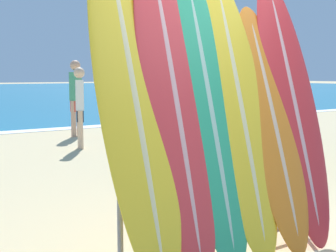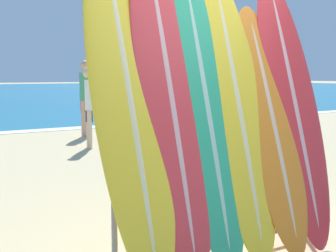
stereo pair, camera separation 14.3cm
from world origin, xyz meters
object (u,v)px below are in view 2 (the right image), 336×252
surfboard_rack (224,195)px  surfboard_slot_2 (207,115)px  surfboard_slot_0 (129,103)px  surfboard_slot_4 (272,127)px  person_near_water (89,104)px  surfboard_slot_5 (293,107)px  surfboard_slot_3 (238,113)px  person_far_left (86,95)px  surfboard_slot_1 (170,104)px

surfboard_rack → surfboard_slot_2: (-0.15, 0.03, 0.62)m
surfboard_slot_0 → surfboard_slot_4: 1.29m
surfboard_slot_4 → person_near_water: 5.78m
surfboard_slot_5 → surfboard_slot_4: bearing=-171.1°
surfboard_slot_3 → person_near_water: 5.81m
surfboard_slot_3 → surfboard_slot_0: bearing=177.5°
surfboard_slot_0 → person_far_left: surfboard_slot_0 is taller
surfboard_slot_1 → surfboard_slot_3: bearing=-2.2°
surfboard_slot_4 → person_near_water: size_ratio=1.29×
surfboard_slot_2 → surfboard_slot_3: bearing=0.2°
person_near_water → person_far_left: bearing=179.8°
person_far_left → surfboard_slot_5: bearing=-122.4°
surfboard_slot_2 → person_near_water: (1.45, 5.69, -0.28)m
surfboard_slot_4 → surfboard_slot_0: bearing=176.5°
surfboard_slot_0 → surfboard_slot_1: 0.32m
surfboard_rack → person_near_water: (1.30, 5.72, 0.35)m
surfboard_slot_2 → surfboard_slot_1: bearing=175.4°
surfboard_slot_1 → person_near_water: (1.76, 5.66, -0.37)m
surfboard_slot_4 → surfboard_slot_1: bearing=176.4°
surfboard_slot_5 → person_far_left: bearing=81.0°
surfboard_slot_0 → surfboard_slot_1: size_ratio=1.01×
surfboard_rack → surfboard_slot_5: bearing=2.8°
surfboard_slot_0 → surfboard_slot_2: surfboard_slot_0 is taller
surfboard_slot_2 → person_near_water: 5.88m
surfboard_slot_4 → person_far_left: size_ratio=1.15×
person_near_water → person_far_left: 1.82m
surfboard_slot_3 → surfboard_slot_4: surfboard_slot_3 is taller
surfboard_slot_5 → person_far_left: (1.17, 7.37, -0.20)m
surfboard_slot_3 → surfboard_slot_5: size_ratio=0.98×
surfboard_slot_3 → surfboard_slot_5: (0.63, 0.01, 0.02)m
surfboard_slot_0 → surfboard_slot_2: (0.63, -0.04, -0.11)m
surfboard_rack → person_near_water: size_ratio=1.21×
surfboard_slot_2 → surfboard_slot_3: 0.30m
surfboard_slot_0 → surfboard_slot_3: 0.94m
surfboard_slot_0 → person_far_left: (2.72, 7.34, -0.28)m
surfboard_slot_0 → surfboard_slot_3: bearing=-2.5°
surfboard_slot_4 → person_near_water: bearing=81.9°
surfboard_slot_4 → person_far_left: bearing=78.8°
surfboard_slot_4 → surfboard_slot_5: 0.33m
surfboard_rack → surfboard_slot_5: 1.01m
surfboard_slot_1 → person_far_left: 7.75m
surfboard_rack → surfboard_slot_1: size_ratio=0.78×
surfboard_slot_2 → surfboard_slot_4: surfboard_slot_2 is taller
person_far_left → surfboard_slot_2: bearing=-129.3°
person_far_left → surfboard_slot_3: bearing=-127.1°
surfboard_rack → surfboard_slot_1: 0.85m
surfboard_slot_0 → person_near_water: 6.03m
surfboard_slot_1 → person_far_left: (2.40, 7.36, -0.27)m
surfboard_slot_2 → surfboard_slot_5: size_ratio=0.98×
surfboard_slot_3 → surfboard_slot_2: bearing=-179.8°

